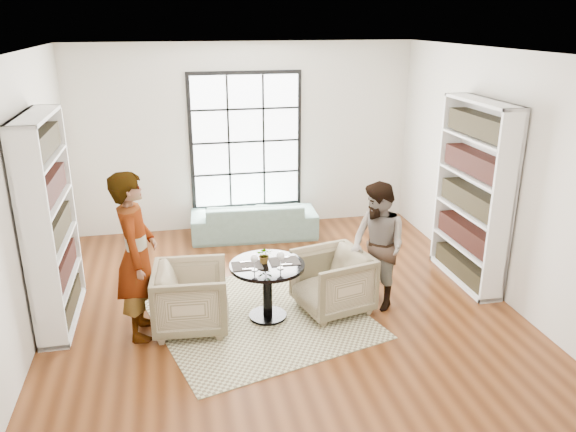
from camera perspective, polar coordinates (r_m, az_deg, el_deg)
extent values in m
plane|color=brown|center=(6.91, -0.56, -9.39)|extent=(6.00, 6.00, 0.00)
plane|color=silver|center=(9.20, -4.33, 7.93)|extent=(5.50, 0.00, 5.50)
plane|color=silver|center=(6.41, -25.49, 0.85)|extent=(0.00, 6.00, 6.00)
plane|color=silver|center=(7.36, 20.95, 3.71)|extent=(0.00, 6.00, 6.00)
plane|color=silver|center=(3.66, 8.88, -10.98)|extent=(5.50, 0.00, 5.50)
plane|color=white|center=(6.06, -0.65, 16.29)|extent=(6.00, 6.00, 0.00)
cube|color=black|center=(9.19, -4.30, 7.60)|extent=(1.82, 0.06, 2.22)
cube|color=white|center=(9.15, -4.27, 7.55)|extent=(1.70, 0.02, 2.10)
cube|color=#BEBB8E|center=(6.76, -2.96, -10.08)|extent=(2.84, 2.84, 0.01)
cylinder|color=black|center=(6.73, -2.06, -10.09)|extent=(0.44, 0.44, 0.04)
cylinder|color=black|center=(6.58, -2.10, -7.71)|extent=(0.11, 0.11, 0.61)
cylinder|color=black|center=(6.43, -2.13, -5.06)|extent=(0.86, 0.86, 0.04)
imported|color=gray|center=(9.00, -3.48, -0.31)|extent=(2.03, 0.89, 0.58)
imported|color=tan|center=(6.45, -9.79, -8.18)|extent=(0.89, 0.86, 0.75)
imported|color=tan|center=(6.75, 4.52, -6.66)|extent=(0.98, 0.96, 0.74)
imported|color=gray|center=(6.23, -15.15, -3.94)|extent=(0.50, 0.71, 1.87)
imported|color=gray|center=(6.75, 9.10, -3.08)|extent=(0.79, 0.90, 1.55)
cube|color=#282622|center=(6.38, -4.18, -5.06)|extent=(0.34, 0.26, 0.01)
cube|color=#282622|center=(6.48, -0.38, -4.62)|extent=(0.34, 0.26, 0.01)
cylinder|color=silver|center=(6.27, -3.43, -5.48)|extent=(0.07, 0.07, 0.01)
cylinder|color=silver|center=(6.25, -3.44, -5.04)|extent=(0.01, 0.01, 0.11)
sphere|color=maroon|center=(6.22, -3.45, -4.35)|extent=(0.08, 0.08, 0.08)
ellipsoid|color=white|center=(6.22, -3.45, -4.35)|extent=(0.08, 0.08, 0.09)
cylinder|color=silver|center=(6.31, -0.77, -5.30)|extent=(0.07, 0.07, 0.01)
cylinder|color=silver|center=(6.28, -0.77, -4.83)|extent=(0.01, 0.01, 0.11)
sphere|color=maroon|center=(6.25, -0.77, -4.09)|extent=(0.09, 0.09, 0.09)
ellipsoid|color=white|center=(6.25, -0.77, -4.09)|extent=(0.09, 0.09, 0.10)
imported|color=gray|center=(6.41, -2.39, -3.97)|extent=(0.21, 0.19, 0.20)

